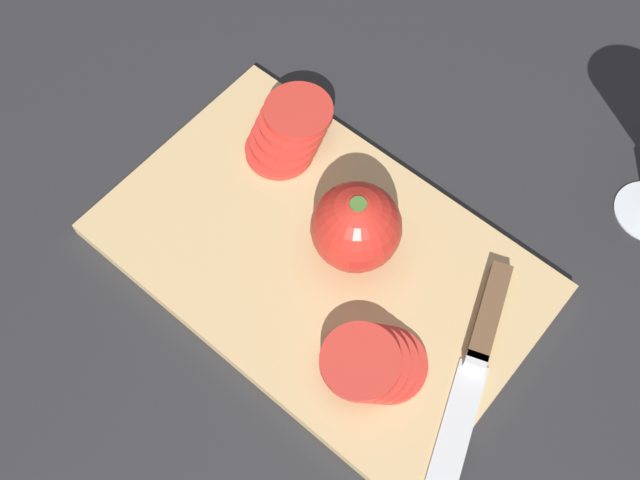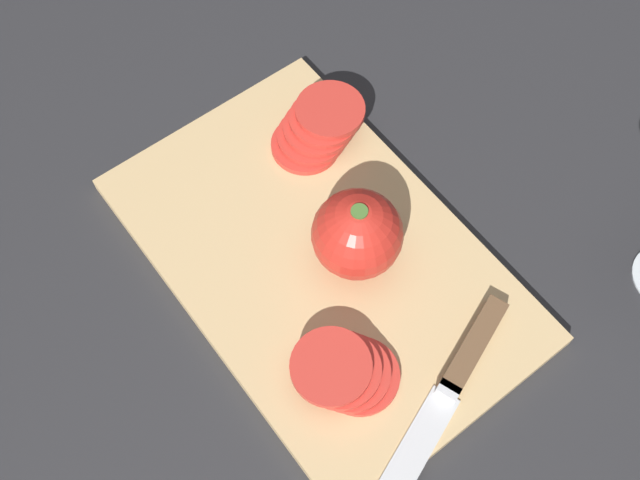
% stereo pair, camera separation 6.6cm
% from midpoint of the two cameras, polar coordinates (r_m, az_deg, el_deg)
% --- Properties ---
extents(ground_plane, '(3.00, 3.00, 0.00)m').
position_cam_midpoint_polar(ground_plane, '(0.72, -3.57, 0.67)').
color(ground_plane, '#28282B').
extents(cutting_board, '(0.40, 0.25, 0.02)m').
position_cam_midpoint_polar(cutting_board, '(0.70, -2.71, -1.69)').
color(cutting_board, tan).
rests_on(cutting_board, ground_plane).
extents(whole_tomato, '(0.08, 0.08, 0.08)m').
position_cam_midpoint_polar(whole_tomato, '(0.66, -0.10, 0.70)').
color(whole_tomato, red).
rests_on(whole_tomato, cutting_board).
extents(knife, '(0.11, 0.25, 0.01)m').
position_cam_midpoint_polar(knife, '(0.66, 9.23, -8.42)').
color(knife, silver).
rests_on(knife, cutting_board).
extents(tomato_slice_stack_near, '(0.09, 0.09, 0.03)m').
position_cam_midpoint_polar(tomato_slice_stack_near, '(0.64, 1.16, -9.65)').
color(tomato_slice_stack_near, red).
rests_on(tomato_slice_stack_near, cutting_board).
extents(tomato_slice_stack_far, '(0.07, 0.10, 0.03)m').
position_cam_midpoint_polar(tomato_slice_stack_far, '(0.74, -4.95, 8.09)').
color(tomato_slice_stack_far, red).
rests_on(tomato_slice_stack_far, cutting_board).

